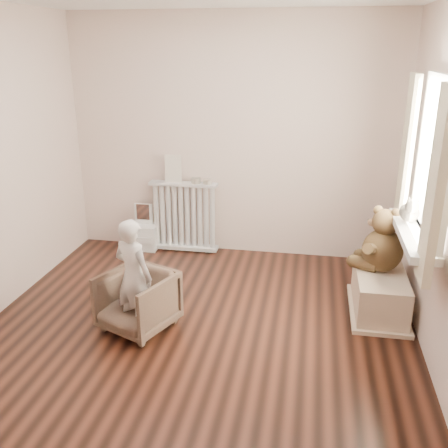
% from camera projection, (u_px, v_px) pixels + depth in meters
% --- Properties ---
extents(floor, '(3.60, 3.60, 0.01)m').
position_uv_depth(floor, '(197.00, 331.00, 4.17)').
color(floor, black).
rests_on(floor, ground).
extents(back_wall, '(3.60, 0.02, 2.60)m').
position_uv_depth(back_wall, '(233.00, 138.00, 5.39)').
color(back_wall, beige).
rests_on(back_wall, ground).
extents(front_wall, '(3.60, 0.02, 2.60)m').
position_uv_depth(front_wall, '(91.00, 289.00, 2.06)').
color(front_wall, beige).
rests_on(front_wall, ground).
extents(right_wall, '(0.02, 3.60, 2.60)m').
position_uv_depth(right_wall, '(448.00, 192.00, 3.42)').
color(right_wall, beige).
rests_on(right_wall, ground).
extents(window, '(0.03, 0.90, 1.10)m').
position_uv_depth(window, '(436.00, 161.00, 3.66)').
color(window, white).
rests_on(window, right_wall).
extents(window_sill, '(0.22, 1.10, 0.06)m').
position_uv_depth(window_sill, '(413.00, 234.00, 3.87)').
color(window_sill, silver).
rests_on(window_sill, right_wall).
extents(curtain_left, '(0.06, 0.26, 1.30)m').
position_uv_depth(curtain_left, '(436.00, 189.00, 3.17)').
color(curtain_left, beige).
rests_on(curtain_left, right_wall).
extents(curtain_right, '(0.06, 0.26, 1.30)m').
position_uv_depth(curtain_right, '(407.00, 153.00, 4.22)').
color(curtain_right, beige).
rests_on(curtain_right, right_wall).
extents(radiator, '(0.77, 0.15, 0.81)m').
position_uv_depth(radiator, '(184.00, 218.00, 5.68)').
color(radiator, silver).
rests_on(radiator, floor).
extents(paper_doll, '(0.18, 0.02, 0.31)m').
position_uv_depth(paper_doll, '(173.00, 169.00, 5.50)').
color(paper_doll, beige).
rests_on(paper_doll, radiator).
extents(tin_a, '(0.10, 0.10, 0.06)m').
position_uv_depth(tin_a, '(196.00, 181.00, 5.50)').
color(tin_a, '#A59E8C').
rests_on(tin_a, radiator).
extents(tin_b, '(0.10, 0.10, 0.05)m').
position_uv_depth(tin_b, '(207.00, 181.00, 5.48)').
color(tin_b, '#A59E8C').
rests_on(tin_b, radiator).
extents(toy_vanity, '(0.34, 0.24, 0.53)m').
position_uv_depth(toy_vanity, '(143.00, 226.00, 5.77)').
color(toy_vanity, silver).
rests_on(toy_vanity, floor).
extents(armchair, '(0.71, 0.72, 0.50)m').
position_uv_depth(armchair, '(138.00, 301.00, 4.13)').
color(armchair, brown).
rests_on(armchair, floor).
extents(child, '(0.41, 0.35, 0.97)m').
position_uv_depth(child, '(134.00, 276.00, 4.00)').
color(child, beige).
rests_on(child, armchair).
extents(toy_bench, '(0.42, 0.80, 0.38)m').
position_uv_depth(toy_bench, '(380.00, 291.00, 4.40)').
color(toy_bench, beige).
rests_on(toy_bench, floor).
extents(teddy_bear, '(0.57, 0.51, 0.57)m').
position_uv_depth(teddy_bear, '(384.00, 238.00, 4.33)').
color(teddy_bear, '#352513').
rests_on(teddy_bear, toy_bench).
extents(plush_cat, '(0.21, 0.29, 0.22)m').
position_uv_depth(plush_cat, '(409.00, 210.00, 4.01)').
color(plush_cat, slate).
rests_on(plush_cat, window_sill).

